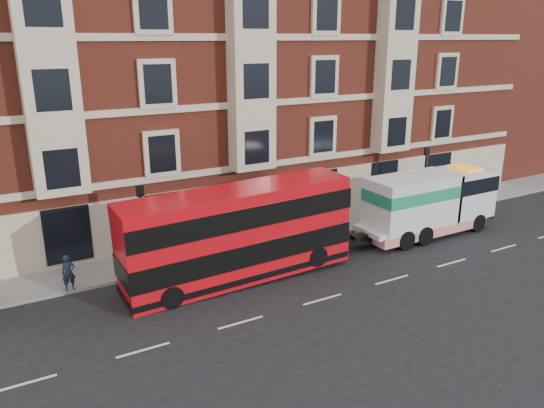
# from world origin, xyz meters

# --- Properties ---
(ground) EXTENTS (120.00, 120.00, 0.00)m
(ground) POSITION_xyz_m (0.00, 0.00, 0.00)
(ground) COLOR black
(ground) RESTS_ON ground
(sidewalk) EXTENTS (90.00, 3.00, 0.15)m
(sidewalk) POSITION_xyz_m (0.00, 7.50, 0.07)
(sidewalk) COLOR slate
(sidewalk) RESTS_ON ground
(victorian_terrace) EXTENTS (45.00, 12.00, 20.40)m
(victorian_terrace) POSITION_xyz_m (0.50, 15.00, 10.07)
(victorian_terrace) COLOR maroon
(victorian_terrace) RESTS_ON ground
(filler_east) EXTENTS (18.00, 10.00, 19.00)m
(filler_east) POSITION_xyz_m (32.00, 14.00, 9.43)
(filler_east) COLOR maroon
(filler_east) RESTS_ON ground
(lamp_post_west) EXTENTS (0.35, 0.15, 4.35)m
(lamp_post_west) POSITION_xyz_m (-6.00, 6.20, 2.68)
(lamp_post_west) COLOR black
(lamp_post_west) RESTS_ON sidewalk
(lamp_post_east) EXTENTS (0.35, 0.15, 4.35)m
(lamp_post_east) POSITION_xyz_m (12.00, 6.20, 2.68)
(lamp_post_east) COLOR black
(lamp_post_east) RESTS_ON sidewalk
(double_decker_bus) EXTENTS (10.98, 2.52, 4.45)m
(double_decker_bus) POSITION_xyz_m (-2.27, 3.65, 2.36)
(double_decker_bus) COLOR red
(double_decker_bus) RESTS_ON ground
(tow_truck) EXTENTS (8.79, 2.60, 3.66)m
(tow_truck) POSITION_xyz_m (9.78, 3.65, 1.94)
(tow_truck) COLOR silver
(tow_truck) RESTS_ON ground
(pedestrian) EXTENTS (0.62, 0.43, 1.65)m
(pedestrian) POSITION_xyz_m (-9.49, 6.15, 0.97)
(pedestrian) COLOR #1C2639
(pedestrian) RESTS_ON sidewalk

